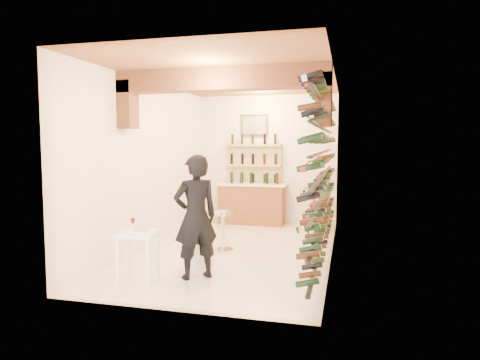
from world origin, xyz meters
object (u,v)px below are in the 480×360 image
(wine_rack, at_px, (320,169))
(chrome_barstool, at_px, (223,228))
(tasting_table, at_px, (138,241))
(back_counter, at_px, (251,203))
(person, at_px, (196,217))
(crate_lower, at_px, (314,225))
(white_stool, at_px, (199,252))

(wine_rack, height_order, chrome_barstool, wine_rack)
(wine_rack, xyz_separation_m, tasting_table, (-2.38, -2.23, -0.92))
(back_counter, relative_size, person, 0.92)
(back_counter, xyz_separation_m, tasting_table, (-0.55, -4.87, 0.10))
(person, relative_size, chrome_barstool, 2.48)
(wine_rack, height_order, crate_lower, wine_rack)
(person, xyz_separation_m, crate_lower, (1.43, 3.94, -0.79))
(tasting_table, bearing_deg, person, 25.02)
(wine_rack, xyz_separation_m, crate_lower, (-0.26, 2.20, -1.42))
(tasting_table, bearing_deg, back_counter, 73.23)
(back_counter, relative_size, tasting_table, 1.83)
(crate_lower, bearing_deg, white_stool, -114.56)
(person, relative_size, crate_lower, 4.17)
(back_counter, distance_m, crate_lower, 1.68)
(white_stool, distance_m, person, 0.86)
(wine_rack, bearing_deg, white_stool, -146.17)
(white_stool, xyz_separation_m, person, (0.14, -0.51, 0.67))
(wine_rack, xyz_separation_m, back_counter, (-1.83, 2.65, -1.02))
(chrome_barstool, bearing_deg, back_counter, 91.48)
(wine_rack, relative_size, white_stool, 11.44)
(back_counter, xyz_separation_m, white_stool, (0.00, -3.87, -0.28))
(white_stool, bearing_deg, back_counter, 90.01)
(wine_rack, bearing_deg, back_counter, 124.66)
(back_counter, xyz_separation_m, chrome_barstool, (0.07, -2.72, -0.10))
(wine_rack, relative_size, tasting_table, 6.14)
(wine_rack, relative_size, crate_lower, 12.88)
(crate_lower, bearing_deg, person, -109.92)
(person, distance_m, chrome_barstool, 1.74)
(white_stool, relative_size, crate_lower, 1.13)
(back_counter, bearing_deg, wine_rack, -55.34)
(tasting_table, bearing_deg, crate_lower, 54.11)
(chrome_barstool, distance_m, crate_lower, 2.74)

